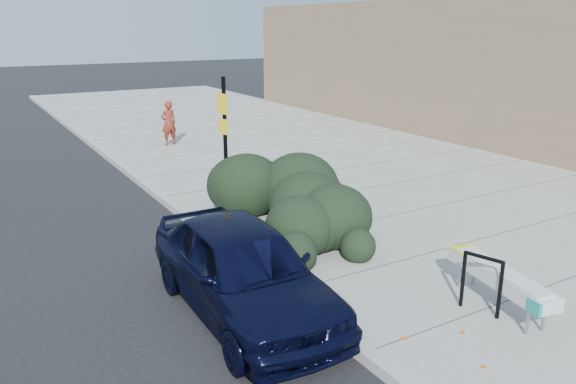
% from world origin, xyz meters
% --- Properties ---
extents(ground, '(120.00, 120.00, 0.00)m').
position_xyz_m(ground, '(0.00, 0.00, 0.00)').
color(ground, black).
rests_on(ground, ground).
extents(sidewalk_near, '(11.20, 50.00, 0.15)m').
position_xyz_m(sidewalk_near, '(5.60, 5.00, 0.07)').
color(sidewalk_near, gray).
rests_on(sidewalk_near, ground).
extents(curb_near, '(0.22, 50.00, 0.17)m').
position_xyz_m(curb_near, '(0.00, 5.00, 0.08)').
color(curb_near, '#9E9E99').
rests_on(curb_near, ground).
extents(bench, '(0.84, 2.07, 0.62)m').
position_xyz_m(bench, '(2.41, -2.04, 0.64)').
color(bench, gray).
rests_on(bench, sidewalk_near).
extents(bike_rack, '(0.22, 0.59, 0.90)m').
position_xyz_m(bike_rack, '(2.06, -2.00, 0.69)').
color(bike_rack, black).
rests_on(bike_rack, sidewalk_near).
extents(sign_post, '(0.16, 0.33, 2.94)m').
position_xyz_m(sign_post, '(1.23, 5.00, 1.80)').
color(sign_post, black).
rests_on(sign_post, sidewalk_near).
extents(hedge, '(3.13, 4.70, 1.61)m').
position_xyz_m(hedge, '(1.50, 2.50, 0.96)').
color(hedge, black).
rests_on(hedge, sidewalk_near).
extents(sedan_navy, '(1.82, 4.30, 1.45)m').
position_xyz_m(sedan_navy, '(-0.80, 0.01, 0.73)').
color(sedan_navy, black).
rests_on(sedan_navy, ground).
extents(pedestrian, '(0.60, 0.43, 1.54)m').
position_xyz_m(pedestrian, '(2.26, 11.95, 0.92)').
color(pedestrian, maroon).
rests_on(pedestrian, sidewalk_near).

